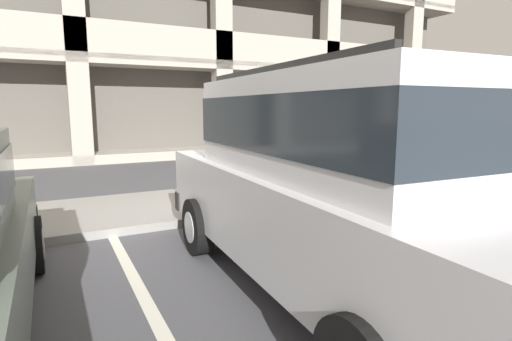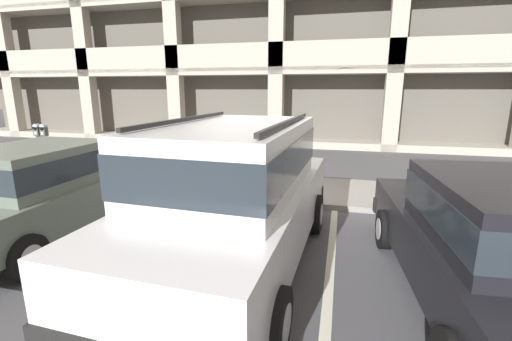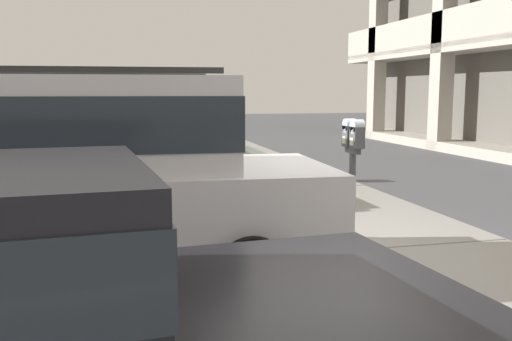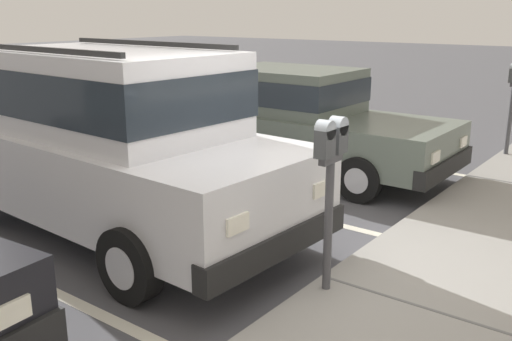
# 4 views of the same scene
# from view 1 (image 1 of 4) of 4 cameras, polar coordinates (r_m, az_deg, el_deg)

# --- Properties ---
(ground_plane) EXTENTS (80.00, 80.00, 0.10)m
(ground_plane) POSITION_cam_1_polar(r_m,az_deg,el_deg) (5.87, -5.05, -8.44)
(ground_plane) COLOR #4C4C51
(sidewalk) EXTENTS (40.00, 2.20, 0.12)m
(sidewalk) POSITION_cam_1_polar(r_m,az_deg,el_deg) (7.02, -9.16, -4.69)
(sidewalk) COLOR gray
(sidewalk) RESTS_ON ground_plane
(parking_stall_lines) EXTENTS (11.81, 4.80, 0.01)m
(parking_stall_lines) POSITION_cam_1_polar(r_m,az_deg,el_deg) (5.49, 15.34, -9.41)
(parking_stall_lines) COLOR silver
(parking_stall_lines) RESTS_ON ground_plane
(silver_suv) EXTENTS (2.17, 4.86, 2.03)m
(silver_suv) POSITION_cam_1_polar(r_m,az_deg,el_deg) (3.68, 11.95, -0.84)
(silver_suv) COLOR silver
(silver_suv) RESTS_ON ground_plane
(parking_meter_near) EXTENTS (0.35, 0.12, 1.44)m
(parking_meter_near) POSITION_cam_1_polar(r_m,az_deg,el_deg) (6.01, -4.99, 4.06)
(parking_meter_near) COLOR #47474C
(parking_meter_near) RESTS_ON sidewalk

